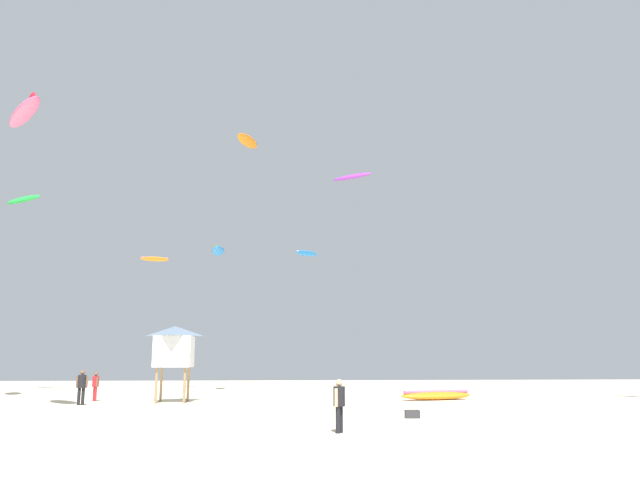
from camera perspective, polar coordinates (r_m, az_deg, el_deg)
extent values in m
plane|color=beige|center=(13.50, 5.55, -20.68)|extent=(120.00, 120.00, 0.00)
cylinder|color=black|center=(20.23, 1.68, -16.36)|extent=(0.15, 0.15, 0.82)
cylinder|color=black|center=(20.40, 1.92, -16.31)|extent=(0.15, 0.15, 0.82)
cylinder|color=black|center=(20.26, 1.79, -14.31)|extent=(0.38, 0.38, 0.62)
cylinder|color=tan|center=(20.06, 1.51, -14.41)|extent=(0.11, 0.11, 0.57)
cylinder|color=tan|center=(20.46, 2.07, -14.34)|extent=(0.11, 0.11, 0.57)
sphere|color=tan|center=(20.24, 1.78, -13.11)|extent=(0.22, 0.22, 0.22)
cylinder|color=#B21E23|center=(38.15, -20.23, -13.27)|extent=(0.15, 0.15, 0.79)
cylinder|color=#B21E23|center=(37.98, -20.13, -13.28)|extent=(0.15, 0.15, 0.79)
cylinder|color=#B21E23|center=(38.03, -20.11, -12.23)|extent=(0.36, 0.36, 0.59)
cylinder|color=brown|center=(38.23, -20.23, -12.25)|extent=(0.11, 0.11, 0.55)
cylinder|color=brown|center=(37.84, -20.00, -12.29)|extent=(0.11, 0.11, 0.55)
sphere|color=brown|center=(38.02, -20.07, -11.62)|extent=(0.21, 0.21, 0.21)
cylinder|color=black|center=(34.91, -21.15, -13.40)|extent=(0.16, 0.16, 0.87)
cylinder|color=black|center=(34.91, -21.49, -13.37)|extent=(0.16, 0.16, 0.87)
cylinder|color=black|center=(34.88, -21.23, -12.14)|extent=(0.40, 0.40, 0.65)
cylinder|color=brown|center=(34.87, -20.84, -12.21)|extent=(0.12, 0.12, 0.60)
cylinder|color=brown|center=(34.89, -21.63, -12.15)|extent=(0.12, 0.12, 0.60)
sphere|color=brown|center=(34.87, -21.18, -11.40)|extent=(0.24, 0.24, 0.24)
ellipsoid|color=orange|center=(37.64, 10.75, -14.00)|extent=(4.80, 2.58, 0.58)
cylinder|color=#E5598C|center=(37.63, 10.74, -13.68)|extent=(4.13, 1.40, 0.20)
cylinder|color=#8C704C|center=(36.14, -12.14, -12.97)|extent=(0.14, 0.14, 1.90)
cylinder|color=#8C704C|center=(34.65, -12.47, -13.04)|extent=(0.14, 0.14, 1.90)
cylinder|color=#8C704C|center=(36.36, -14.54, -12.85)|extent=(0.14, 0.14, 1.90)
cylinder|color=#8C704C|center=(34.88, -14.97, -12.91)|extent=(0.14, 0.14, 1.90)
cube|color=white|center=(35.48, -13.40, -10.04)|extent=(2.00, 2.00, 1.70)
pyramid|color=slate|center=(35.51, -13.31, -8.23)|extent=(2.30, 2.30, 0.55)
cube|color=#2D2D33|center=(25.69, 8.56, -15.69)|extent=(0.56, 0.36, 0.32)
ellipsoid|color=orange|center=(52.52, -15.09, -1.72)|extent=(2.40, 1.17, 0.45)
cylinder|color=#E5598C|center=(52.54, -15.09, -1.61)|extent=(2.09, 0.56, 0.10)
ellipsoid|color=blue|center=(46.74, -9.43, -1.02)|extent=(1.01, 3.19, 0.62)
cylinder|color=green|center=(46.77, -9.42, -0.85)|extent=(0.20, 2.92, 0.14)
ellipsoid|color=purple|center=(49.29, 3.01, 5.90)|extent=(3.44, 2.89, 0.75)
ellipsoid|color=#E5598C|center=(31.68, -25.76, 10.60)|extent=(3.21, 4.21, 0.98)
cylinder|color=red|center=(31.75, -25.73, 10.92)|extent=(2.16, 3.39, 0.18)
ellipsoid|color=green|center=(50.59, -25.85, 3.40)|extent=(3.71, 3.00, 0.90)
ellipsoid|color=orange|center=(57.34, -6.74, 9.11)|extent=(2.43, 3.81, 0.90)
ellipsoid|color=blue|center=(48.34, -1.23, -1.25)|extent=(2.03, 1.62, 0.49)
cylinder|color=white|center=(48.36, -1.23, -1.14)|extent=(1.61, 1.12, 0.09)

